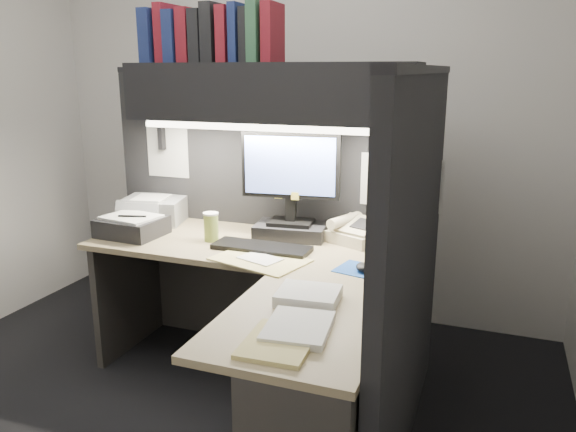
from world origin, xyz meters
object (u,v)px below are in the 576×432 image
(telephone, at_px, (358,232))
(notebook_stack, at_px, (132,227))
(overhead_shelf, at_px, (269,92))
(printer, at_px, (154,210))
(coffee_cup, at_px, (211,228))
(desk, at_px, (269,352))
(monitor, at_px, (291,197))
(keyboard, at_px, (262,248))

(telephone, distance_m, notebook_stack, 1.23)
(overhead_shelf, xyz_separation_m, printer, (-0.75, 0.01, -0.70))
(coffee_cup, bearing_deg, telephone, 19.58)
(telephone, distance_m, coffee_cup, 0.78)
(telephone, xyz_separation_m, printer, (-1.24, -0.02, 0.02))
(desk, height_order, printer, printer)
(telephone, bearing_deg, desk, -80.60)
(monitor, relative_size, keyboard, 1.14)
(overhead_shelf, bearing_deg, notebook_stack, -157.72)
(monitor, bearing_deg, printer, 170.96)
(keyboard, bearing_deg, overhead_shelf, 104.24)
(desk, distance_m, printer, 1.35)
(overhead_shelf, distance_m, telephone, 0.87)
(desk, distance_m, keyboard, 0.61)
(monitor, xyz_separation_m, keyboard, (-0.06, -0.26, -0.21))
(keyboard, bearing_deg, telephone, 37.28)
(notebook_stack, bearing_deg, monitor, 17.80)
(overhead_shelf, distance_m, notebook_stack, 1.05)
(overhead_shelf, height_order, telephone, overhead_shelf)
(monitor, bearing_deg, desk, -83.79)
(telephone, bearing_deg, coffee_cup, -137.70)
(keyboard, height_order, telephone, telephone)
(keyboard, distance_m, notebook_stack, 0.77)
(monitor, distance_m, coffee_cup, 0.45)
(telephone, relative_size, printer, 0.73)
(keyboard, height_order, printer, printer)
(coffee_cup, relative_size, notebook_stack, 0.44)
(telephone, relative_size, coffee_cup, 1.78)
(notebook_stack, bearing_deg, keyboard, 0.72)
(telephone, distance_m, printer, 1.24)
(telephone, height_order, coffee_cup, coffee_cup)
(overhead_shelf, bearing_deg, keyboard, -76.20)
(keyboard, bearing_deg, desk, -63.46)
(printer, bearing_deg, notebook_stack, -92.93)
(desk, height_order, overhead_shelf, overhead_shelf)
(keyboard, distance_m, telephone, 0.53)
(overhead_shelf, distance_m, monitor, 0.56)
(desk, distance_m, monitor, 0.91)
(keyboard, xyz_separation_m, coffee_cup, (-0.31, 0.05, 0.06))
(desk, height_order, keyboard, keyboard)
(printer, bearing_deg, desk, -49.08)
(printer, bearing_deg, telephone, -12.06)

